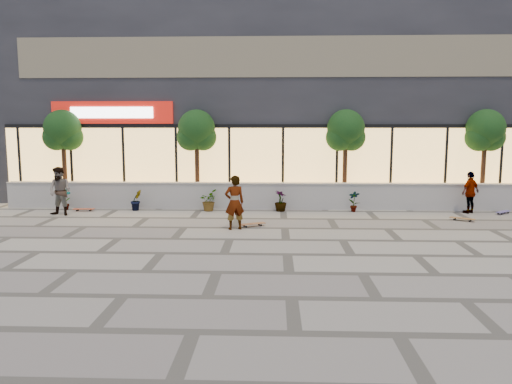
{
  "coord_description": "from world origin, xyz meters",
  "views": [
    {
      "loc": [
        -0.34,
        -12.49,
        3.3
      ],
      "look_at": [
        -0.89,
        2.33,
        1.3
      ],
      "focal_mm": 35.0,
      "sensor_mm": 36.0,
      "label": 1
    }
  ],
  "objects_px": {
    "tree_west": "(63,133)",
    "skateboard_right_near": "(462,218)",
    "skater_center": "(234,203)",
    "skater_left": "(60,191)",
    "skateboard_center": "(253,224)",
    "skateboard_left": "(84,209)",
    "tree_midwest": "(197,133)",
    "skater_right_near": "(470,192)",
    "skateboard_right_far": "(503,212)",
    "tree_east": "(485,133)",
    "tree_mideast": "(346,133)"
  },
  "relations": [
    {
      "from": "skateboard_center",
      "to": "skateboard_right_near",
      "type": "xyz_separation_m",
      "value": [
        7.22,
        1.24,
        -0.0
      ]
    },
    {
      "from": "tree_east",
      "to": "skateboard_center",
      "type": "bearing_deg",
      "value": -155.14
    },
    {
      "from": "skateboard_left",
      "to": "skateboard_right_near",
      "type": "bearing_deg",
      "value": -8.96
    },
    {
      "from": "tree_mideast",
      "to": "skater_left",
      "type": "height_order",
      "value": "tree_mideast"
    },
    {
      "from": "tree_west",
      "to": "skateboard_right_far",
      "type": "xyz_separation_m",
      "value": [
        17.22,
        -1.5,
        -2.91
      ]
    },
    {
      "from": "skateboard_left",
      "to": "skateboard_right_far",
      "type": "xyz_separation_m",
      "value": [
        15.91,
        -0.0,
        -0.0
      ]
    },
    {
      "from": "tree_midwest",
      "to": "tree_mideast",
      "type": "xyz_separation_m",
      "value": [
        6.0,
        0.0,
        0.0
      ]
    },
    {
      "from": "skater_left",
      "to": "skateboard_center",
      "type": "xyz_separation_m",
      "value": [
        7.12,
        -1.76,
        -0.8
      ]
    },
    {
      "from": "skater_center",
      "to": "skateboard_center",
      "type": "xyz_separation_m",
      "value": [
        0.55,
        0.47,
        -0.78
      ]
    },
    {
      "from": "tree_west",
      "to": "tree_midwest",
      "type": "height_order",
      "value": "same"
    },
    {
      "from": "skater_left",
      "to": "skateboard_center",
      "type": "height_order",
      "value": "skater_left"
    },
    {
      "from": "tree_mideast",
      "to": "skater_center",
      "type": "xyz_separation_m",
      "value": [
        -4.1,
        -4.66,
        -2.12
      ]
    },
    {
      "from": "skateboard_center",
      "to": "skateboard_right_near",
      "type": "height_order",
      "value": "skateboard_center"
    },
    {
      "from": "skateboard_left",
      "to": "tree_mideast",
      "type": "bearing_deg",
      "value": 5.4
    },
    {
      "from": "tree_east",
      "to": "skater_right_near",
      "type": "distance_m",
      "value": 2.79
    },
    {
      "from": "tree_midwest",
      "to": "skater_left",
      "type": "distance_m",
      "value": 5.67
    },
    {
      "from": "tree_west",
      "to": "skateboard_center",
      "type": "relative_size",
      "value": 4.48
    },
    {
      "from": "tree_east",
      "to": "skateboard_right_far",
      "type": "bearing_deg",
      "value": -81.75
    },
    {
      "from": "skateboard_left",
      "to": "tree_east",
      "type": "bearing_deg",
      "value": 2.48
    },
    {
      "from": "tree_midwest",
      "to": "tree_mideast",
      "type": "bearing_deg",
      "value": 0.0
    },
    {
      "from": "skater_center",
      "to": "skateboard_left",
      "type": "xyz_separation_m",
      "value": [
        -6.09,
        3.16,
        -0.78
      ]
    },
    {
      "from": "tree_midwest",
      "to": "skater_right_near",
      "type": "distance_m",
      "value": 10.82
    },
    {
      "from": "skateboard_right_near",
      "to": "skateboard_right_far",
      "type": "height_order",
      "value": "skateboard_right_near"
    },
    {
      "from": "skater_left",
      "to": "skater_right_near",
      "type": "distance_m",
      "value": 15.21
    },
    {
      "from": "tree_west",
      "to": "skateboard_right_near",
      "type": "relative_size",
      "value": 4.86
    },
    {
      "from": "tree_east",
      "to": "skater_center",
      "type": "relative_size",
      "value": 2.26
    },
    {
      "from": "tree_west",
      "to": "tree_mideast",
      "type": "xyz_separation_m",
      "value": [
        11.5,
        0.0,
        0.0
      ]
    },
    {
      "from": "tree_west",
      "to": "skateboard_right_near",
      "type": "distance_m",
      "value": 15.73
    },
    {
      "from": "skater_left",
      "to": "skateboard_right_far",
      "type": "xyz_separation_m",
      "value": [
        16.39,
        0.93,
        -0.81
      ]
    },
    {
      "from": "tree_midwest",
      "to": "skateboard_right_far",
      "type": "xyz_separation_m",
      "value": [
        11.72,
        -1.5,
        -2.91
      ]
    },
    {
      "from": "tree_midwest",
      "to": "skateboard_right_far",
      "type": "height_order",
      "value": "tree_midwest"
    },
    {
      "from": "tree_mideast",
      "to": "skateboard_right_near",
      "type": "distance_m",
      "value": 5.54
    },
    {
      "from": "skateboard_right_far",
      "to": "tree_east",
      "type": "bearing_deg",
      "value": 58.31
    },
    {
      "from": "tree_mideast",
      "to": "tree_east",
      "type": "relative_size",
      "value": 1.0
    },
    {
      "from": "skater_center",
      "to": "skater_right_near",
      "type": "height_order",
      "value": "skater_center"
    },
    {
      "from": "tree_mideast",
      "to": "skateboard_center",
      "type": "bearing_deg",
      "value": -130.25
    },
    {
      "from": "tree_midwest",
      "to": "skateboard_right_far",
      "type": "bearing_deg",
      "value": -7.3
    },
    {
      "from": "tree_midwest",
      "to": "skateboard_center",
      "type": "xyz_separation_m",
      "value": [
        2.45,
        -4.19,
        -2.9
      ]
    },
    {
      "from": "tree_midwest",
      "to": "skater_right_near",
      "type": "relative_size",
      "value": 2.48
    },
    {
      "from": "tree_east",
      "to": "tree_mideast",
      "type": "bearing_deg",
      "value": 180.0
    },
    {
      "from": "skateboard_center",
      "to": "skateboard_left",
      "type": "height_order",
      "value": "skateboard_center"
    },
    {
      "from": "skater_center",
      "to": "skateboard_left",
      "type": "height_order",
      "value": "skater_center"
    },
    {
      "from": "tree_west",
      "to": "tree_midwest",
      "type": "distance_m",
      "value": 5.5
    },
    {
      "from": "tree_west",
      "to": "skater_left",
      "type": "relative_size",
      "value": 2.2
    },
    {
      "from": "skateboard_center",
      "to": "tree_mideast",
      "type": "bearing_deg",
      "value": 22.45
    },
    {
      "from": "skater_right_near",
      "to": "skateboard_center",
      "type": "bearing_deg",
      "value": -15.21
    },
    {
      "from": "skateboard_center",
      "to": "skateboard_left",
      "type": "relative_size",
      "value": 1.07
    },
    {
      "from": "skater_center",
      "to": "skater_left",
      "type": "xyz_separation_m",
      "value": [
        -6.57,
        2.23,
        0.03
      ]
    },
    {
      "from": "tree_west",
      "to": "skateboard_left",
      "type": "distance_m",
      "value": 3.52
    },
    {
      "from": "skater_right_near",
      "to": "skateboard_right_far",
      "type": "distance_m",
      "value": 1.41
    }
  ]
}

